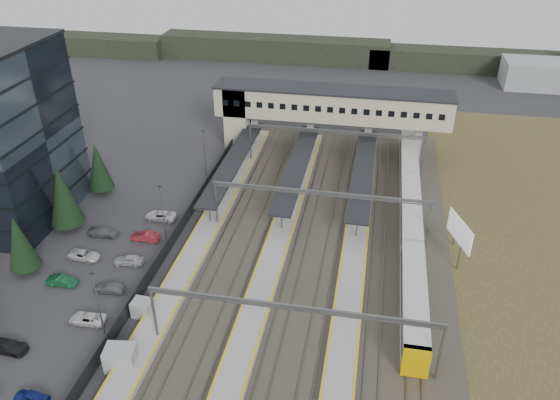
% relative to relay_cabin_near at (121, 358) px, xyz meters
% --- Properties ---
extents(ground, '(220.00, 220.00, 0.00)m').
position_rel_relay_cabin_near_xyz_m(ground, '(4.14, 11.97, -1.23)').
color(ground, '#2B2B2D').
rests_on(ground, ground).
extents(car_park, '(10.58, 44.51, 1.27)m').
position_rel_relay_cabin_near_xyz_m(car_park, '(-9.05, 6.11, -0.64)').
color(car_park, maroon).
rests_on(car_park, ground).
extents(lampposts, '(0.50, 53.25, 8.07)m').
position_rel_relay_cabin_near_xyz_m(lampposts, '(-3.86, 13.22, 3.10)').
color(lampposts, slate).
rests_on(lampposts, ground).
extents(fence, '(0.08, 90.00, 2.00)m').
position_rel_relay_cabin_near_xyz_m(fence, '(-2.36, 16.97, -0.23)').
color(fence, '#26282B').
rests_on(fence, ground).
extents(relay_cabin_near, '(3.23, 2.55, 2.47)m').
position_rel_relay_cabin_near_xyz_m(relay_cabin_near, '(0.00, 0.00, 0.00)').
color(relay_cabin_near, '#929597').
rests_on(relay_cabin_near, ground).
extents(relay_cabin_far, '(2.22, 1.89, 1.94)m').
position_rel_relay_cabin_near_xyz_m(relay_cabin_far, '(-0.94, 7.43, -0.26)').
color(relay_cabin_far, '#929597').
rests_on(relay_cabin_far, ground).
extents(rail_corridor, '(34.00, 90.00, 0.92)m').
position_rel_relay_cabin_near_xyz_m(rail_corridor, '(13.48, 16.97, -0.95)').
color(rail_corridor, '#332F28').
rests_on(rail_corridor, ground).
extents(canopies, '(23.10, 30.00, 3.28)m').
position_rel_relay_cabin_near_xyz_m(canopies, '(11.14, 38.97, 2.69)').
color(canopies, black).
rests_on(canopies, ground).
extents(footbridge, '(40.40, 6.40, 11.20)m').
position_rel_relay_cabin_near_xyz_m(footbridge, '(11.85, 53.97, 6.70)').
color(footbridge, '#B5AA8B').
rests_on(footbridge, ground).
extents(gantries, '(28.40, 62.28, 7.17)m').
position_rel_relay_cabin_near_xyz_m(gantries, '(16.14, 14.97, 4.76)').
color(gantries, slate).
rests_on(gantries, ground).
extents(train, '(2.66, 55.46, 3.34)m').
position_rel_relay_cabin_near_xyz_m(train, '(28.14, 31.26, 0.67)').
color(train, beige).
rests_on(train, ground).
extents(billboard, '(2.27, 6.04, 5.47)m').
position_rel_relay_cabin_near_xyz_m(billboard, '(33.78, 24.94, 2.46)').
color(billboard, slate).
rests_on(billboard, ground).
extents(treeline_far, '(170.00, 19.00, 7.00)m').
position_rel_relay_cabin_near_xyz_m(treeline_far, '(27.95, 104.25, 1.71)').
color(treeline_far, black).
rests_on(treeline_far, ground).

